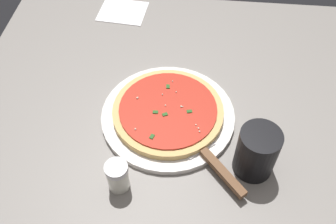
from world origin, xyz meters
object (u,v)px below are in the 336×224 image
at_px(serving_plate, 168,115).
at_px(cup_tall_drink, 257,152).
at_px(napkin_folded_right, 123,11).
at_px(pizza, 168,111).
at_px(pizza_server, 210,159).
at_px(parmesan_shaker, 118,176).

bearing_deg(serving_plate, cup_tall_drink, 148.81).
height_order(cup_tall_drink, napkin_folded_right, cup_tall_drink).
distance_m(pizza, pizza_server, 0.16).
relative_size(pizza_server, cup_tall_drink, 1.70).
bearing_deg(serving_plate, parmesan_shaker, 66.39).
bearing_deg(serving_plate, pizza_server, 130.71).
xyz_separation_m(napkin_folded_right, parmesan_shaker, (-0.10, 0.58, 0.04)).
distance_m(serving_plate, cup_tall_drink, 0.23).
xyz_separation_m(pizza, cup_tall_drink, (-0.19, 0.12, 0.03)).
xyz_separation_m(pizza, napkin_folded_right, (0.18, -0.39, -0.02)).
height_order(napkin_folded_right, parmesan_shaker, parmesan_shaker).
bearing_deg(serving_plate, pizza, 81.69).
relative_size(serving_plate, cup_tall_drink, 2.71).
distance_m(pizza, napkin_folded_right, 0.43).
distance_m(cup_tall_drink, napkin_folded_right, 0.63).
bearing_deg(cup_tall_drink, napkin_folded_right, -54.08).
bearing_deg(pizza, cup_tall_drink, 148.82).
distance_m(cup_tall_drink, parmesan_shaker, 0.28).
bearing_deg(pizza_server, cup_tall_drink, -178.82).
relative_size(serving_plate, pizza_server, 1.59).
bearing_deg(cup_tall_drink, serving_plate, -31.19).
xyz_separation_m(pizza_server, cup_tall_drink, (-0.09, -0.00, 0.04)).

